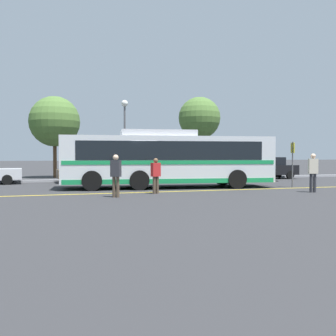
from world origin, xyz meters
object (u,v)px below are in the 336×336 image
(bus_stop_sign, at_px, (293,159))
(tree_1, at_px, (199,118))
(parked_car_3, at_px, (270,168))
(parked_car_1, at_px, (90,172))
(pedestrian_1, at_px, (313,170))
(pedestrian_2, at_px, (116,173))
(street_lamp, at_px, (125,122))
(pedestrian_0, at_px, (156,174))
(tree_2, at_px, (55,122))
(transit_bus, at_px, (168,159))
(parked_car_2, at_px, (182,171))

(bus_stop_sign, height_order, tree_1, tree_1)
(parked_car_3, bearing_deg, parked_car_1, 90.56)
(pedestrian_1, xyz_separation_m, pedestrian_2, (-9.27, 0.57, -0.03))
(street_lamp, bearing_deg, pedestrian_2, -102.60)
(parked_car_3, bearing_deg, pedestrian_0, 127.55)
(parked_car_1, bearing_deg, bus_stop_sign, 52.22)
(parked_car_1, height_order, tree_2, tree_2)
(transit_bus, relative_size, pedestrian_2, 6.54)
(pedestrian_0, relative_size, pedestrian_2, 0.91)
(pedestrian_2, height_order, street_lamp, street_lamp)
(parked_car_1, height_order, street_lamp, street_lamp)
(street_lamp, bearing_deg, pedestrian_0, -93.46)
(bus_stop_sign, bearing_deg, pedestrian_0, -73.51)
(pedestrian_1, relative_size, bus_stop_sign, 0.74)
(transit_bus, height_order, street_lamp, street_lamp)
(parked_car_3, xyz_separation_m, pedestrian_1, (-3.92, -10.15, 0.27))
(tree_2, bearing_deg, parked_car_2, -35.30)
(parked_car_2, bearing_deg, pedestrian_2, -34.91)
(parked_car_2, relative_size, street_lamp, 0.85)
(parked_car_2, bearing_deg, tree_1, 145.53)
(pedestrian_2, relative_size, street_lamp, 0.31)
(transit_bus, bearing_deg, pedestrian_0, -19.33)
(parked_car_2, xyz_separation_m, bus_stop_sign, (3.89, -7.24, 0.88))
(pedestrian_2, bearing_deg, parked_car_1, 125.28)
(street_lamp, relative_size, tree_2, 0.91)
(transit_bus, bearing_deg, tree_1, 157.74)
(pedestrian_2, relative_size, tree_2, 0.28)
(parked_car_1, relative_size, parked_car_2, 0.86)
(tree_1, bearing_deg, parked_car_2, -122.74)
(parked_car_2, height_order, tree_2, tree_2)
(bus_stop_sign, xyz_separation_m, tree_2, (-12.32, 13.21, 2.80))
(parked_car_1, relative_size, street_lamp, 0.73)
(parked_car_1, distance_m, bus_stop_sign, 12.54)
(parked_car_2, distance_m, parked_car_3, 6.92)
(parked_car_3, bearing_deg, parked_car_2, 90.02)
(pedestrian_1, bearing_deg, transit_bus, 159.02)
(pedestrian_0, distance_m, pedestrian_2, 2.26)
(bus_stop_sign, bearing_deg, parked_car_2, -144.45)
(street_lamp, bearing_deg, parked_car_1, -138.64)
(parked_car_3, relative_size, pedestrian_1, 2.21)
(transit_bus, xyz_separation_m, parked_car_3, (9.70, 5.59, -0.79))
(parked_car_1, height_order, bus_stop_sign, bus_stop_sign)
(pedestrian_2, xyz_separation_m, tree_1, (9.62, 14.80, 3.86))
(pedestrian_0, bearing_deg, parked_car_2, -135.27)
(pedestrian_1, xyz_separation_m, tree_2, (-11.42, 16.13, 3.31))
(bus_stop_sign, bearing_deg, pedestrian_2, -69.70)
(bus_stop_sign, relative_size, tree_2, 0.39)
(parked_car_3, relative_size, tree_1, 0.61)
(parked_car_1, height_order, pedestrian_1, pedestrian_1)
(tree_1, distance_m, tree_2, 11.81)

